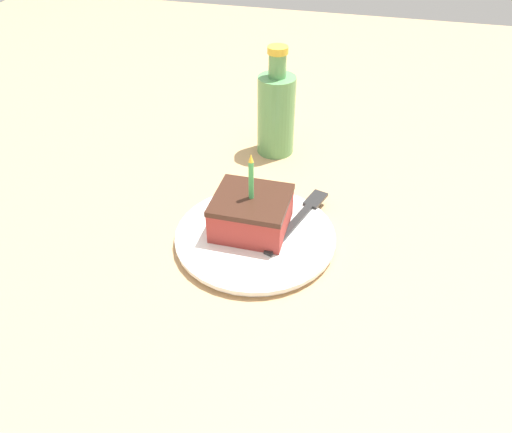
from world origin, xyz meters
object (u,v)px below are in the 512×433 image
(plate, at_px, (256,235))
(cake_slice, at_px, (249,212))
(bottle, at_px, (276,112))
(fork, at_px, (301,216))

(plate, xyz_separation_m, cake_slice, (0.01, -0.01, 0.04))
(plate, height_order, bottle, bottle)
(plate, bearing_deg, fork, -139.58)
(plate, bearing_deg, cake_slice, -27.96)
(cake_slice, distance_m, fork, 0.09)
(cake_slice, relative_size, bottle, 0.64)
(plate, xyz_separation_m, bottle, (0.03, -0.27, 0.07))
(cake_slice, bearing_deg, fork, -148.24)
(fork, bearing_deg, plate, 40.42)
(fork, relative_size, bottle, 0.86)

